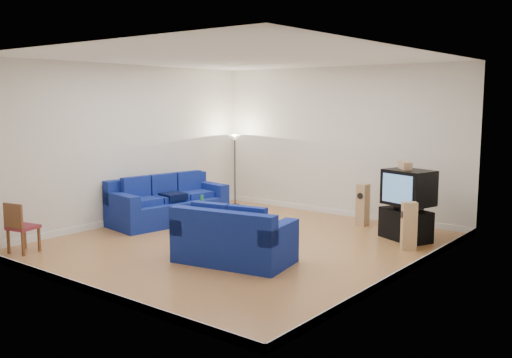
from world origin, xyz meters
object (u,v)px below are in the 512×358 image
Objects in this scene: coffee_table at (210,214)px; television at (409,187)px; sofa_loveseat at (233,242)px; tv_stand at (406,225)px; sofa_three_seat at (167,206)px.

television reaches higher than coffee_table.
coffee_table is at bearing 131.07° from sofa_loveseat.
sofa_loveseat is 3.38m from tv_stand.
sofa_three_seat is at bearing 176.50° from coffee_table.
sofa_loveseat reaches higher than tv_stand.
coffee_table is at bearing -126.98° from tv_stand.
sofa_three_seat reaches higher than sofa_loveseat.
sofa_three_seat is 2.68× the size of television.
coffee_table is at bearing -136.46° from television.
television is at bearing 52.10° from sofa_loveseat.
sofa_loveseat is 2.16m from coffee_table.
tv_stand is (3.18, 1.70, -0.07)m from coffee_table.
television is at bearing 27.22° from coffee_table.
tv_stand reaches higher than coffee_table.
television reaches higher than sofa_loveseat.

